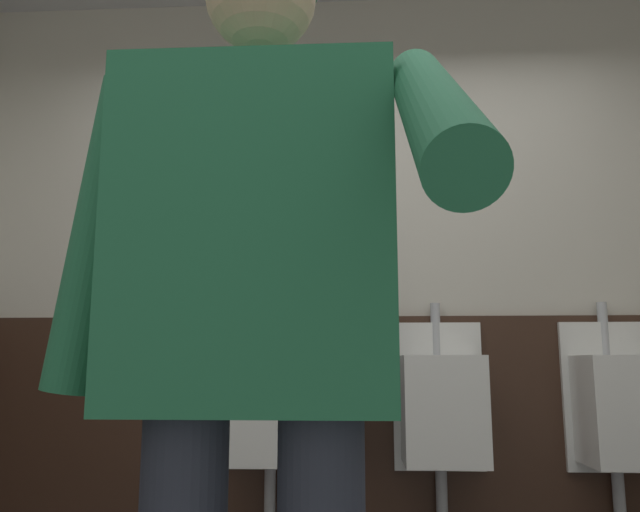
{
  "coord_description": "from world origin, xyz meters",
  "views": [
    {
      "loc": [
        0.02,
        -1.41,
        0.97
      ],
      "look_at": [
        -0.07,
        0.22,
        1.25
      ],
      "focal_mm": 34.97,
      "sensor_mm": 36.0,
      "label": 1
    }
  ],
  "objects_px": {
    "soap_dispenser": "(186,279)",
    "urinal_right": "(621,409)",
    "person": "(254,331)",
    "urinal_left": "(268,407)",
    "urinal_middle": "(442,408)"
  },
  "relations": [
    {
      "from": "soap_dispenser",
      "to": "person",
      "type": "bearing_deg",
      "value": -71.16
    },
    {
      "from": "person",
      "to": "soap_dispenser",
      "type": "relative_size",
      "value": 9.62
    },
    {
      "from": "soap_dispenser",
      "to": "urinal_middle",
      "type": "bearing_deg",
      "value": -5.84
    },
    {
      "from": "urinal_right",
      "to": "person",
      "type": "xyz_separation_m",
      "value": [
        -1.28,
        -1.74,
        0.24
      ]
    },
    {
      "from": "urinal_middle",
      "to": "soap_dispenser",
      "type": "height_order",
      "value": "soap_dispenser"
    },
    {
      "from": "urinal_middle",
      "to": "urinal_left",
      "type": "bearing_deg",
      "value": 180.0
    },
    {
      "from": "person",
      "to": "urinal_middle",
      "type": "bearing_deg",
      "value": 73.05
    },
    {
      "from": "soap_dispenser",
      "to": "urinal_right",
      "type": "bearing_deg",
      "value": -3.56
    },
    {
      "from": "urinal_middle",
      "to": "person",
      "type": "bearing_deg",
      "value": -106.95
    },
    {
      "from": "person",
      "to": "soap_dispenser",
      "type": "xyz_separation_m",
      "value": [
        -0.64,
        1.86,
        0.34
      ]
    },
    {
      "from": "urinal_left",
      "to": "urinal_right",
      "type": "relative_size",
      "value": 1.0
    },
    {
      "from": "urinal_left",
      "to": "urinal_right",
      "type": "xyz_separation_m",
      "value": [
        1.5,
        0.0,
        0.0
      ]
    },
    {
      "from": "person",
      "to": "urinal_left",
      "type": "bearing_deg",
      "value": 97.13
    },
    {
      "from": "urinal_left",
      "to": "urinal_middle",
      "type": "distance_m",
      "value": 0.75
    },
    {
      "from": "person",
      "to": "soap_dispenser",
      "type": "distance_m",
      "value": 2.0
    }
  ]
}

